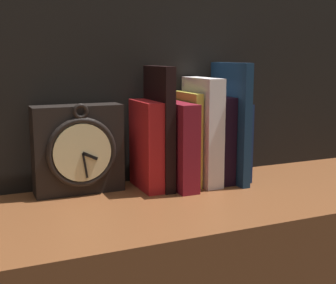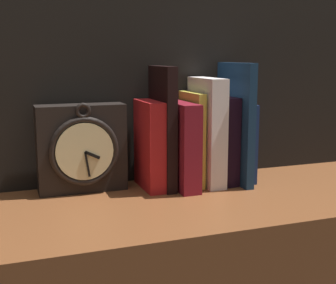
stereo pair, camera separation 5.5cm
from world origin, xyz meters
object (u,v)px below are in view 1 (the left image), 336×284
at_px(book_slot0_red, 146,145).
at_px(book_slot6_navy, 230,123).
at_px(book_slot3_yellow, 187,138).
at_px(book_slot2_maroon, 177,145).
at_px(book_slot1_black, 159,128).
at_px(book_slot4_white, 202,131).
at_px(book_slot7_navy, 235,141).
at_px(clock, 79,150).
at_px(book_slot5_black, 216,139).

relative_size(book_slot0_red, book_slot6_navy, 0.71).
relative_size(book_slot0_red, book_slot3_yellow, 0.93).
height_order(book_slot2_maroon, book_slot3_yellow, book_slot3_yellow).
relative_size(book_slot1_black, book_slot4_white, 1.11).
xyz_separation_m(book_slot3_yellow, book_slot7_navy, (0.12, -0.00, -0.01)).
bearing_deg(book_slot6_navy, book_slot0_red, 175.53).
distance_m(clock, book_slot1_black, 0.17).
bearing_deg(book_slot5_black, book_slot6_navy, -26.73).
bearing_deg(book_slot1_black, book_slot7_navy, 1.08).
distance_m(clock, book_slot3_yellow, 0.23).
bearing_deg(book_slot1_black, book_slot4_white, -2.05).
relative_size(book_slot6_navy, book_slot7_navy, 1.51).
height_order(book_slot1_black, book_slot6_navy, book_slot6_navy).
height_order(book_slot2_maroon, book_slot4_white, book_slot4_white).
distance_m(book_slot0_red, book_slot7_navy, 0.22).
bearing_deg(book_slot6_navy, book_slot5_black, 153.27).
distance_m(book_slot2_maroon, book_slot6_navy, 0.13).
xyz_separation_m(book_slot0_red, book_slot7_navy, (0.22, 0.00, -0.01)).
bearing_deg(book_slot0_red, book_slot2_maroon, -12.53).
bearing_deg(book_slot3_yellow, book_slot0_red, -178.91).
bearing_deg(book_slot1_black, book_slot0_red, 174.72).
height_order(clock, book_slot1_black, book_slot1_black).
xyz_separation_m(book_slot0_red, book_slot1_black, (0.03, -0.00, 0.04)).
relative_size(book_slot2_maroon, book_slot7_navy, 1.05).
distance_m(book_slot4_white, book_slot5_black, 0.04).
relative_size(book_slot1_black, book_slot6_navy, 0.98).
relative_size(book_slot2_maroon, book_slot3_yellow, 0.91).
xyz_separation_m(clock, book_slot2_maroon, (0.20, -0.04, 0.00)).
bearing_deg(book_slot6_navy, book_slot2_maroon, 179.66).
distance_m(clock, book_slot0_red, 0.14).
relative_size(clock, book_slot6_navy, 0.71).
xyz_separation_m(book_slot3_yellow, book_slot4_white, (0.03, -0.01, 0.02)).
xyz_separation_m(book_slot5_black, book_slot6_navy, (0.03, -0.01, 0.04)).
distance_m(book_slot2_maroon, book_slot3_yellow, 0.04).
relative_size(clock, book_slot2_maroon, 1.03).
bearing_deg(book_slot0_red, book_slot1_black, -5.28).
height_order(book_slot3_yellow, book_slot5_black, book_slot3_yellow).
bearing_deg(book_slot7_navy, book_slot4_white, -175.38).
xyz_separation_m(clock, book_slot5_black, (0.30, -0.03, 0.00)).
height_order(clock, book_slot3_yellow, book_slot3_yellow).
relative_size(book_slot1_black, book_slot3_yellow, 1.28).
distance_m(book_slot1_black, book_slot4_white, 0.10).
height_order(clock, book_slot2_maroon, clock).
xyz_separation_m(clock, book_slot4_white, (0.26, -0.03, 0.02)).
bearing_deg(book_slot5_black, book_slot1_black, -179.66).
distance_m(book_slot0_red, book_slot4_white, 0.13).
distance_m(book_slot2_maroon, book_slot4_white, 0.07).
height_order(book_slot2_maroon, book_slot6_navy, book_slot6_navy).
height_order(book_slot5_black, book_slot6_navy, book_slot6_navy).
bearing_deg(book_slot4_white, book_slot3_yellow, 165.46).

